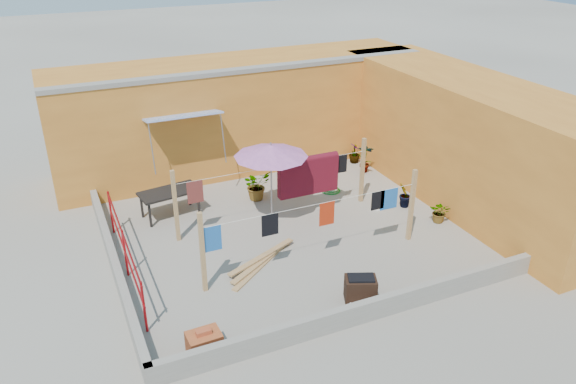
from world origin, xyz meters
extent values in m
plane|color=#9E998E|center=(0.00, 0.00, 0.00)|extent=(80.00, 80.00, 0.00)
cube|color=orange|center=(0.50, 4.70, 1.60)|extent=(11.00, 2.40, 3.20)
cube|color=gray|center=(0.50, 3.65, 3.15)|extent=(11.00, 0.35, 0.12)
cube|color=#2D51B2|center=(-1.60, 3.15, 2.25)|extent=(2.00, 0.79, 0.22)
cylinder|color=gray|center=(-2.55, 2.78, 1.60)|extent=(0.03, 0.30, 1.28)
cylinder|color=gray|center=(-0.65, 2.78, 1.60)|extent=(0.03, 0.30, 1.28)
cube|color=orange|center=(5.20, 0.00, 1.60)|extent=(2.40, 9.00, 3.20)
cube|color=gray|center=(0.00, -3.58, 0.22)|extent=(8.30, 0.16, 0.44)
cube|color=gray|center=(-4.08, 0.00, 0.22)|extent=(0.16, 7.30, 0.44)
cylinder|color=#A71016|center=(-3.85, -2.20, 0.55)|extent=(0.05, 0.05, 1.10)
cylinder|color=#A71016|center=(-3.85, -0.20, 0.55)|extent=(0.05, 0.05, 1.10)
cylinder|color=#A71016|center=(-3.85, 1.80, 0.55)|extent=(0.05, 0.05, 1.10)
cylinder|color=#A71016|center=(-3.85, -0.20, 1.05)|extent=(0.04, 4.20, 0.04)
cylinder|color=#A71016|center=(-3.85, -0.20, 0.60)|extent=(0.04, 4.20, 0.04)
cube|color=tan|center=(-2.50, -1.40, 0.90)|extent=(0.09, 0.09, 1.80)
cube|color=tan|center=(2.50, -1.40, 0.90)|extent=(0.09, 0.09, 1.80)
cube|color=tan|center=(2.50, 0.80, 0.90)|extent=(0.09, 0.09, 1.80)
cube|color=tan|center=(-2.50, 0.80, 0.90)|extent=(0.09, 0.09, 1.80)
cylinder|color=silver|center=(0.00, -1.40, 1.45)|extent=(5.00, 0.01, 0.01)
cylinder|color=silver|center=(0.00, 0.80, 1.45)|extent=(5.00, 0.01, 0.01)
cube|color=#510D1A|center=(0.91, 0.80, 1.03)|extent=(1.61, 0.22, 0.94)
cube|color=black|center=(1.86, 0.80, 1.21)|extent=(0.31, 0.02, 0.49)
cube|color=maroon|center=(-2.01, 0.80, 1.17)|extent=(0.38, 0.02, 0.56)
cube|color=#1F5AA9|center=(-2.30, -1.40, 1.17)|extent=(0.41, 0.02, 0.56)
cube|color=black|center=(-1.04, -1.40, 1.20)|extent=(0.37, 0.02, 0.50)
cube|color=#B1280E|center=(0.28, -1.40, 1.17)|extent=(0.35, 0.02, 0.55)
cube|color=#1F5AA9|center=(1.85, -1.40, 1.20)|extent=(0.44, 0.02, 0.50)
cube|color=black|center=(1.56, -1.40, 1.23)|extent=(0.32, 0.02, 0.45)
cylinder|color=gray|center=(-0.15, 0.67, 0.03)|extent=(0.32, 0.32, 0.05)
cylinder|color=gray|center=(-0.15, 0.67, 1.02)|extent=(0.04, 0.04, 2.05)
cone|color=#C067A9|center=(-0.15, 0.67, 1.94)|extent=(1.99, 1.99, 0.28)
cylinder|color=gray|center=(-0.15, 0.67, 2.10)|extent=(0.04, 0.04, 0.09)
cube|color=black|center=(-2.36, 2.09, 0.67)|extent=(1.58, 0.96, 0.06)
cube|color=black|center=(-2.96, 1.69, 0.32)|extent=(0.06, 0.06, 0.65)
cube|color=black|center=(-3.05, 2.28, 0.32)|extent=(0.06, 0.06, 0.65)
cube|color=black|center=(-1.68, 1.89, 0.32)|extent=(0.06, 0.06, 0.65)
cube|color=black|center=(-1.77, 2.48, 0.32)|extent=(0.06, 0.06, 0.65)
cube|color=#AE4F28|center=(-3.04, -3.20, 0.21)|extent=(0.60, 0.44, 0.43)
cube|color=#BC552C|center=(-3.04, -3.20, 0.47)|extent=(0.27, 0.14, 0.09)
cube|color=tan|center=(-1.19, -1.10, 0.02)|extent=(1.65, 1.31, 0.04)
cube|color=tan|center=(-1.11, -0.98, 0.06)|extent=(1.74, 1.17, 0.04)
cube|color=tan|center=(-1.03, -0.86, 0.11)|extent=(1.85, 0.94, 0.04)
cube|color=black|center=(0.22, -2.99, 0.26)|extent=(0.73, 0.62, 0.51)
cube|color=black|center=(0.22, -2.99, 0.53)|extent=(0.59, 0.48, 0.04)
cylinder|color=white|center=(0.19, -3.14, 0.03)|extent=(0.51, 0.51, 0.07)
torus|color=white|center=(0.19, -3.14, 0.07)|extent=(0.54, 0.54, 0.06)
cylinder|color=white|center=(2.68, 0.22, 0.13)|extent=(0.20, 0.20, 0.27)
cylinder|color=white|center=(2.68, 0.22, 0.29)|extent=(0.05, 0.05, 0.04)
cylinder|color=white|center=(2.03, 1.67, 0.16)|extent=(0.24, 0.24, 0.32)
cylinder|color=white|center=(2.03, 1.67, 0.35)|extent=(0.06, 0.06, 0.05)
torus|color=#1C7E26|center=(2.06, 1.69, 0.02)|extent=(0.55, 0.55, 0.04)
torus|color=#1C7E26|center=(2.06, 1.69, 0.06)|extent=(0.47, 0.47, 0.04)
imported|color=#215718|center=(-0.01, 2.08, 0.41)|extent=(0.87, 0.80, 0.82)
imported|color=#215718|center=(3.70, 3.20, 0.31)|extent=(0.39, 0.39, 0.62)
imported|color=#215718|center=(3.60, 2.42, 0.46)|extent=(0.58, 0.55, 0.91)
imported|color=#215718|center=(3.36, 0.02, 0.36)|extent=(0.50, 0.49, 0.71)
imported|color=#215718|center=(3.70, -1.02, 0.28)|extent=(0.67, 0.67, 0.56)
camera|label=1|loc=(-4.83, -10.75, 6.86)|focal=35.00mm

